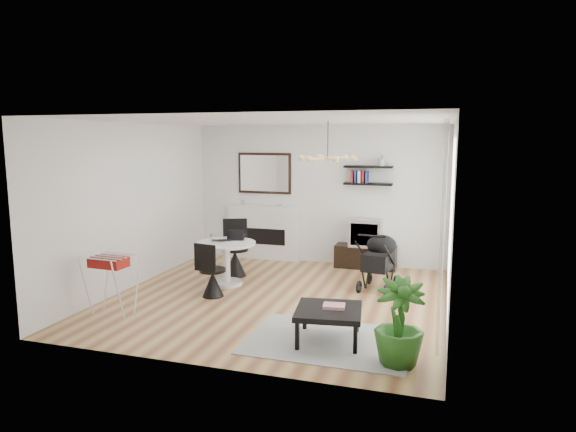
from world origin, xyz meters
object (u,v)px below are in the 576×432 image
(coffee_table, at_px, (329,312))
(potted_plant, at_px, (399,322))
(tv_console, at_px, (366,257))
(stroller, at_px, (379,264))
(fireplace, at_px, (264,226))
(drying_rack, at_px, (112,283))
(dining_table, at_px, (226,257))
(crt_tv, at_px, (366,232))

(coffee_table, xyz_separation_m, potted_plant, (0.87, -0.41, 0.11))
(tv_console, relative_size, stroller, 1.16)
(fireplace, height_order, drying_rack, fireplace)
(dining_table, relative_size, drying_rack, 1.16)
(fireplace, height_order, crt_tv, fireplace)
(fireplace, relative_size, drying_rack, 2.51)
(drying_rack, height_order, potted_plant, potted_plant)
(fireplace, distance_m, tv_console, 2.16)
(stroller, bearing_deg, dining_table, -159.73)
(tv_console, xyz_separation_m, stroller, (0.42, -1.32, 0.21))
(fireplace, distance_m, potted_plant, 5.27)
(drying_rack, distance_m, coffee_table, 3.09)
(tv_console, xyz_separation_m, potted_plant, (0.99, -4.12, 0.27))
(fireplace, xyz_separation_m, stroller, (2.52, -1.45, -0.26))
(tv_console, xyz_separation_m, drying_rack, (-2.96, -3.68, 0.24))
(fireplace, relative_size, crt_tv, 3.66)
(coffee_table, height_order, potted_plant, potted_plant)
(fireplace, xyz_separation_m, drying_rack, (-0.86, -3.81, -0.23))
(fireplace, bearing_deg, coffee_table, -59.90)
(fireplace, height_order, potted_plant, fireplace)
(drying_rack, height_order, coffee_table, drying_rack)
(tv_console, distance_m, drying_rack, 4.73)
(fireplace, bearing_deg, stroller, -29.94)
(tv_console, relative_size, crt_tv, 1.95)
(crt_tv, xyz_separation_m, potted_plant, (1.00, -4.12, -0.21))
(fireplace, distance_m, crt_tv, 2.11)
(stroller, relative_size, potted_plant, 1.03)
(tv_console, distance_m, stroller, 1.40)
(drying_rack, bearing_deg, tv_console, 54.82)
(crt_tv, relative_size, coffee_table, 0.67)
(drying_rack, bearing_deg, coffee_table, 3.01)
(drying_rack, bearing_deg, potted_plant, -2.75)
(stroller, xyz_separation_m, potted_plant, (0.58, -2.80, 0.06))
(crt_tv, distance_m, coffee_table, 3.73)
(dining_table, xyz_separation_m, stroller, (2.49, 0.50, -0.06))
(crt_tv, distance_m, drying_rack, 4.72)
(fireplace, relative_size, tv_console, 1.88)
(dining_table, bearing_deg, potted_plant, -36.90)
(dining_table, relative_size, potted_plant, 1.04)
(fireplace, xyz_separation_m, tv_console, (2.10, -0.13, -0.47))
(drying_rack, bearing_deg, dining_table, 67.92)
(crt_tv, relative_size, dining_table, 0.59)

